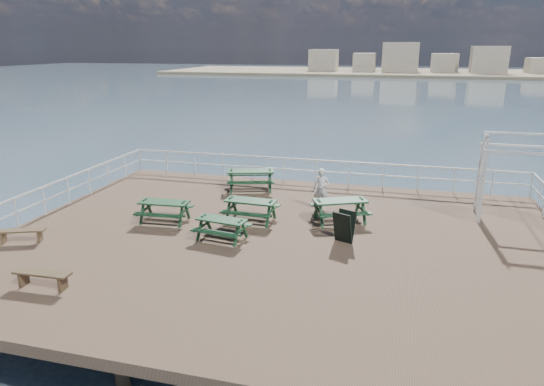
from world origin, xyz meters
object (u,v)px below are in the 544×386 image
(picnic_table_c, at_px, (340,206))
(picnic_table_a, at_px, (164,207))
(picnic_table_b, at_px, (251,176))
(trellis_arbor, at_px, (516,182))
(person, at_px, (321,189))
(picnic_table_d, at_px, (222,224))
(flat_bench_near, at_px, (21,233))
(flat_bench_far, at_px, (42,276))
(picnic_table_e, at_px, (251,206))

(picnic_table_c, bearing_deg, picnic_table_a, 170.13)
(picnic_table_b, relative_size, trellis_arbor, 0.76)
(picnic_table_a, height_order, picnic_table_c, picnic_table_c)
(person, bearing_deg, picnic_table_d, -124.23)
(flat_bench_near, distance_m, trellis_arbor, 16.65)
(picnic_table_b, distance_m, picnic_table_d, 5.65)
(picnic_table_c, relative_size, flat_bench_far, 1.49)
(flat_bench_far, bearing_deg, trellis_arbor, 32.20)
(picnic_table_c, distance_m, flat_bench_far, 9.64)
(picnic_table_d, xyz_separation_m, picnic_table_e, (0.39, 1.86, 0.06))
(picnic_table_e, height_order, flat_bench_near, picnic_table_e)
(flat_bench_near, distance_m, flat_bench_far, 3.64)
(trellis_arbor, xyz_separation_m, person, (-6.78, -0.63, -0.60))
(picnic_table_a, distance_m, trellis_arbor, 12.38)
(picnic_table_c, xyz_separation_m, person, (-0.86, 1.11, 0.22))
(picnic_table_b, bearing_deg, picnic_table_c, -52.86)
(picnic_table_d, distance_m, trellis_arbor, 10.36)
(picnic_table_c, bearing_deg, flat_bench_far, -159.30)
(picnic_table_a, distance_m, flat_bench_far, 5.34)
(flat_bench_near, relative_size, flat_bench_far, 0.96)
(picnic_table_a, bearing_deg, flat_bench_near, -144.77)
(flat_bench_near, distance_m, person, 10.30)
(picnic_table_b, xyz_separation_m, trellis_arbor, (10.14, -1.24, 0.78))
(person, bearing_deg, flat_bench_far, -125.72)
(picnic_table_a, xyz_separation_m, flat_bench_far, (-0.76, -5.28, -0.21))
(picnic_table_c, height_order, picnic_table_d, picnic_table_c)
(flat_bench_far, height_order, person, person)
(flat_bench_far, xyz_separation_m, person, (5.88, 8.00, 0.47))
(trellis_arbor, distance_m, person, 6.83)
(person, bearing_deg, picnic_table_e, -139.19)
(picnic_table_d, bearing_deg, picnic_table_a, 166.20)
(picnic_table_a, relative_size, picnic_table_d, 1.04)
(picnic_table_b, height_order, person, person)
(picnic_table_d, xyz_separation_m, flat_bench_near, (-6.04, -1.89, -0.18))
(picnic_table_b, relative_size, flat_bench_near, 1.60)
(flat_bench_near, xyz_separation_m, flat_bench_far, (2.75, -2.39, 0.01))
(picnic_table_e, bearing_deg, flat_bench_far, -118.51)
(picnic_table_d, relative_size, flat_bench_near, 1.18)
(picnic_table_d, xyz_separation_m, trellis_arbor, (9.36, 4.35, 0.90))
(trellis_arbor, bearing_deg, person, -173.14)
(picnic_table_a, distance_m, person, 5.80)
(picnic_table_e, bearing_deg, picnic_table_c, 16.24)
(picnic_table_a, height_order, picnic_table_e, picnic_table_e)
(trellis_arbor, bearing_deg, picnic_table_c, -162.08)
(picnic_table_e, height_order, person, person)
(picnic_table_e, height_order, flat_bench_far, picnic_table_e)
(picnic_table_d, relative_size, flat_bench_far, 1.14)
(picnic_table_c, relative_size, flat_bench_near, 1.55)
(picnic_table_c, distance_m, flat_bench_near, 10.50)
(picnic_table_d, height_order, flat_bench_far, picnic_table_d)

